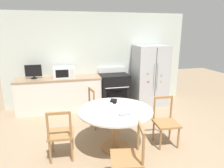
% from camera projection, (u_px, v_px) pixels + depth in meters
% --- Properties ---
extents(ground_plane, '(14.00, 14.00, 0.00)m').
position_uv_depth(ground_plane, '(123.00, 151.00, 3.60)').
color(ground_plane, '#9E8466').
extents(back_wall, '(5.20, 0.10, 2.60)m').
position_uv_depth(back_wall, '(98.00, 60.00, 5.76)').
color(back_wall, silver).
rests_on(back_wall, ground_plane).
extents(kitchen_counter, '(2.20, 0.64, 0.90)m').
position_uv_depth(kitchen_counter, '(60.00, 94.00, 5.39)').
color(kitchen_counter, silver).
rests_on(kitchen_counter, ground_plane).
extents(refrigerator, '(0.91, 0.78, 1.71)m').
position_uv_depth(refrigerator, '(150.00, 75.00, 5.78)').
color(refrigerator, '#B2B5BA').
rests_on(refrigerator, ground_plane).
extents(oven_range, '(0.79, 0.68, 1.08)m').
position_uv_depth(oven_range, '(114.00, 90.00, 5.70)').
color(oven_range, black).
rests_on(oven_range, ground_plane).
extents(microwave, '(0.55, 0.38, 0.28)m').
position_uv_depth(microwave, '(64.00, 72.00, 5.28)').
color(microwave, white).
rests_on(microwave, kitchen_counter).
extents(countertop_tv, '(0.41, 0.16, 0.36)m').
position_uv_depth(countertop_tv, '(33.00, 71.00, 5.14)').
color(countertop_tv, black).
rests_on(countertop_tv, kitchen_counter).
extents(dining_table, '(1.32, 1.32, 0.75)m').
position_uv_depth(dining_table, '(115.00, 116.00, 3.55)').
color(dining_table, beige).
rests_on(dining_table, ground_plane).
extents(dining_chair_left, '(0.45, 0.45, 0.90)m').
position_uv_depth(dining_chair_left, '(61.00, 134.00, 3.31)').
color(dining_chair_left, '#9E7042').
rests_on(dining_chair_left, ground_plane).
extents(dining_chair_right, '(0.45, 0.45, 0.90)m').
position_uv_depth(dining_chair_right, '(166.00, 122.00, 3.74)').
color(dining_chair_right, '#9E7042').
rests_on(dining_chair_right, ground_plane).
extents(dining_chair_near, '(0.49, 0.49, 0.90)m').
position_uv_depth(dining_chair_near, '(128.00, 158.00, 2.69)').
color(dining_chair_near, '#9E7042').
rests_on(dining_chair_near, ground_plane).
extents(dining_chair_far, '(0.48, 0.48, 0.90)m').
position_uv_depth(dining_chair_far, '(99.00, 108.00, 4.46)').
color(dining_chair_far, '#9E7042').
rests_on(dining_chair_far, ground_plane).
extents(candle_glass, '(0.09, 0.09, 0.08)m').
position_uv_depth(candle_glass, '(110.00, 106.00, 3.62)').
color(candle_glass, silver).
rests_on(candle_glass, dining_table).
extents(folded_napkin, '(0.19, 0.07, 0.05)m').
position_uv_depth(folded_napkin, '(124.00, 114.00, 3.28)').
color(folded_napkin, '#A3BCDB').
rests_on(folded_napkin, dining_table).
extents(wallet, '(0.17, 0.17, 0.07)m').
position_uv_depth(wallet, '(114.00, 101.00, 3.85)').
color(wallet, black).
rests_on(wallet, dining_table).
extents(mail_stack, '(0.32, 0.36, 0.02)m').
position_uv_depth(mail_stack, '(91.00, 107.00, 3.62)').
color(mail_stack, white).
rests_on(mail_stack, dining_table).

